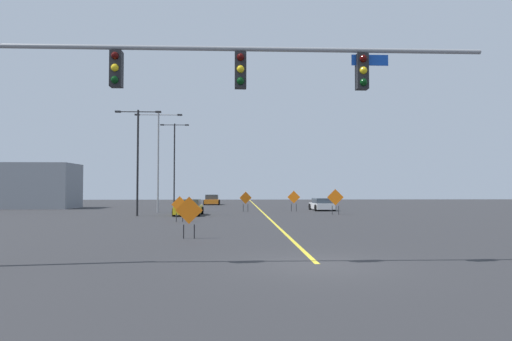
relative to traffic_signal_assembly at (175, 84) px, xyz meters
The scene contains 15 objects.
ground 6.69m from the traffic_signal_assembly, ahead, with size 150.89×150.89×0.00m, color #2D2D30.
road_centre_stripe 42.46m from the traffic_signal_assembly, 84.34° to the left, with size 0.16×83.83×0.01m.
traffic_signal_assembly is the anchor object (origin of this frame).
street_lamp_far_right 29.39m from the traffic_signal_assembly, 100.74° to the left, with size 4.36×0.24×9.16m.
street_lamp_mid_left 39.79m from the traffic_signal_assembly, 97.87° to the left, with size 3.30×0.24×9.70m.
street_lamp_far_left 24.12m from the traffic_signal_assembly, 104.74° to the left, with size 3.66×0.24×8.50m.
construction_sign_left_lane 26.75m from the traffic_signal_assembly, 67.71° to the left, with size 1.37×0.23×2.14m.
construction_sign_right_lane 8.03m from the traffic_signal_assembly, 92.45° to the left, with size 1.20×0.05×1.84m.
construction_sign_right_shoulder 17.38m from the traffic_signal_assembly, 96.65° to the left, with size 1.09×0.22×1.69m.
construction_sign_left_shoulder 30.47m from the traffic_signal_assembly, 85.02° to the left, with size 1.16×0.33×1.89m.
construction_sign_median_far 30.94m from the traffic_signal_assembly, 76.40° to the left, with size 1.20×0.25×1.97m.
car_yellow_passing 24.72m from the traffic_signal_assembly, 95.08° to the left, with size 2.19×4.41×1.31m.
car_orange_approaching 48.25m from the traffic_signal_assembly, 91.88° to the left, with size 2.10×3.95×1.35m.
car_white_distant 33.65m from the traffic_signal_assembly, 72.08° to the left, with size 2.14×4.06×1.22m.
roadside_building_west 43.15m from the traffic_signal_assembly, 119.08° to the left, with size 9.63×5.42×4.93m.
Camera 1 is at (-2.34, -13.18, 2.21)m, focal length 31.80 mm.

